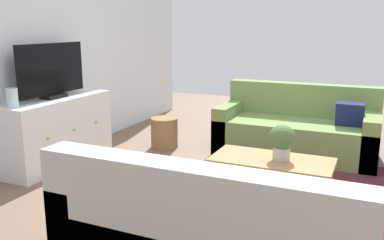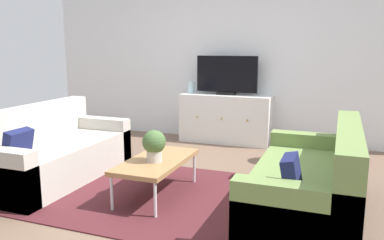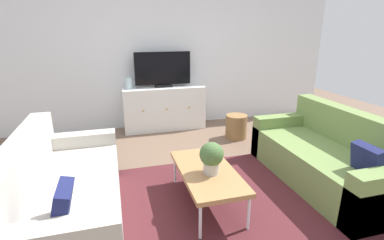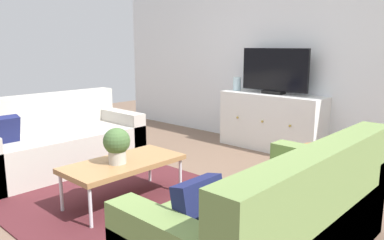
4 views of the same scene
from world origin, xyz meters
name	(u,v)px [view 4 (image 4 of 4)]	position (x,y,z in m)	size (l,w,h in m)	color
ground_plane	(144,199)	(0.00, 0.00, 0.00)	(10.00, 10.00, 0.00)	brown
wall_back	(289,47)	(0.00, 2.55, 1.35)	(6.40, 0.12, 2.70)	white
area_rug	(130,203)	(0.00, -0.15, 0.01)	(2.50, 1.90, 0.01)	#4C1E23
couch_left_side	(54,144)	(-1.44, -0.10, 0.28)	(0.87, 1.83, 0.82)	#B2ADA3
couch_right_side	(278,225)	(1.44, -0.10, 0.28)	(0.87, 1.83, 0.82)	olive
coffee_table	(124,164)	(-0.07, -0.15, 0.35)	(0.52, 1.05, 0.38)	#A37547
potted_plant	(117,144)	(-0.06, -0.23, 0.55)	(0.23, 0.23, 0.31)	#B7B2A8
tv_console	(272,122)	(-0.05, 2.27, 0.37)	(1.40, 0.47, 0.75)	white
flat_screen_tv	(274,71)	(-0.05, 2.29, 1.04)	(0.95, 0.16, 0.59)	black
glass_vase	(237,84)	(-0.64, 2.27, 0.84)	(0.11, 0.11, 0.19)	silver
wicker_basket	(318,165)	(0.98, 1.48, 0.19)	(0.34, 0.34, 0.38)	olive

